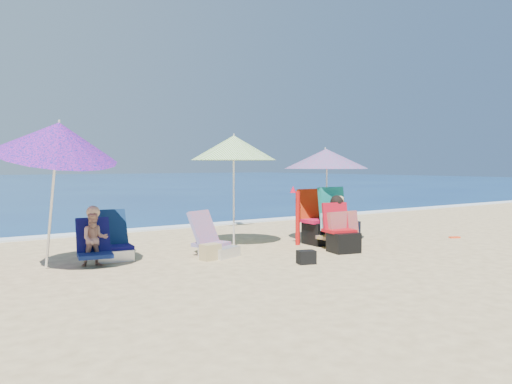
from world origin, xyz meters
TOP-DOWN VIEW (x-y plane):
  - ground at (0.00, 0.00)m, footprint 120.00×120.00m
  - foam at (0.00, 5.10)m, footprint 120.00×0.50m
  - umbrella_turquoise at (1.50, 1.08)m, footprint 2.21×2.21m
  - umbrella_striped at (-0.34, 1.70)m, footprint 1.83×1.83m
  - umbrella_blue at (-3.77, 1.10)m, footprint 2.02×2.08m
  - furled_umbrella at (0.78, 1.14)m, footprint 0.30×0.18m
  - chair_navy at (-2.75, 1.75)m, footprint 0.70×0.83m
  - chair_rainbow at (-1.18, 1.04)m, footprint 0.79×0.95m
  - camp_chair_left at (0.96, 0.05)m, footprint 0.61×0.69m
  - camp_chair_right at (1.28, 0.95)m, footprint 0.71×0.92m
  - person_center at (1.19, 0.37)m, footprint 0.70×0.57m
  - person_left at (-3.18, 1.34)m, footprint 0.64×0.76m
  - bag_black_a at (-2.64, 1.81)m, footprint 0.38×0.35m
  - bag_tan at (-1.42, 0.74)m, footprint 0.33×0.25m
  - bag_navy_b at (2.51, 1.41)m, footprint 0.52×0.44m
  - bag_black_b at (-0.32, -0.45)m, footprint 0.33×0.27m
  - orange_item at (4.26, -0.06)m, footprint 0.26×0.19m

SIDE VIEW (x-z plane):
  - ground at x=0.00m, z-range 0.00..0.00m
  - orange_item at x=4.26m, z-range 0.00..0.03m
  - foam at x=0.00m, z-range 0.00..0.04m
  - bag_black_b at x=-0.32m, z-range 0.00..0.22m
  - bag_black_a at x=-2.64m, z-range 0.00..0.23m
  - bag_tan at x=-1.42m, z-range 0.00..0.27m
  - bag_navy_b at x=2.51m, z-range 0.00..0.34m
  - chair_rainbow at x=-1.18m, z-range -0.18..0.60m
  - chair_navy at x=-2.75m, z-range -0.19..0.63m
  - camp_chair_left at x=0.96m, z-range -0.18..0.71m
  - camp_chair_right at x=1.28m, z-range -0.16..1.00m
  - person_left at x=-3.18m, z-range -0.04..0.91m
  - person_center at x=1.19m, z-range -0.02..1.00m
  - furled_umbrella at x=0.78m, z-range 0.06..1.24m
  - umbrella_turquoise at x=1.50m, z-range 0.74..2.70m
  - umbrella_striped at x=-0.34m, z-range 0.83..3.03m
  - umbrella_blue at x=-3.77m, z-range 0.77..3.17m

